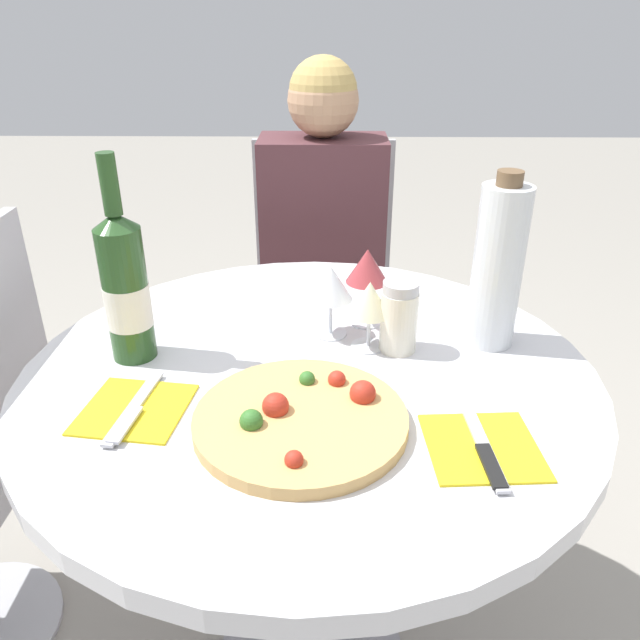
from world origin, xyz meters
TOP-DOWN VIEW (x-y plane):
  - dining_table at (0.00, 0.00)m, footprint 0.95×0.95m
  - chair_behind_diner at (0.02, 0.81)m, footprint 0.41×0.41m
  - seated_diner at (0.02, 0.66)m, footprint 0.33×0.40m
  - pizza_large at (-0.01, -0.16)m, footprint 0.31×0.31m
  - wine_bottle at (-0.30, 0.04)m, footprint 0.08×0.08m
  - tall_carafe at (0.32, 0.10)m, footprint 0.08×0.08m
  - sugar_shaker at (0.15, 0.06)m, footprint 0.06×0.06m
  - wine_glass_front_right at (0.10, 0.07)m, footprint 0.07×0.07m
  - wine_glass_center at (0.04, 0.12)m, footprint 0.08×0.08m
  - wine_glass_back_right at (0.10, 0.16)m, footprint 0.08×0.08m
  - place_setting_left at (-0.26, -0.13)m, footprint 0.17×0.19m
  - place_setting_right at (0.24, -0.21)m, footprint 0.16×0.19m

SIDE VIEW (x-z plane):
  - chair_behind_diner at x=0.02m, z-range -0.01..0.93m
  - seated_diner at x=0.02m, z-range -0.06..1.12m
  - dining_table at x=0.00m, z-range 0.25..1.00m
  - place_setting_left at x=-0.26m, z-range 0.75..0.76m
  - place_setting_right at x=0.24m, z-range 0.75..0.76m
  - pizza_large at x=-0.01m, z-range 0.74..0.78m
  - sugar_shaker at x=0.15m, z-range 0.75..0.88m
  - wine_glass_front_right at x=0.10m, z-range 0.78..0.90m
  - wine_glass_center at x=0.04m, z-range 0.78..0.91m
  - wine_glass_back_right at x=0.10m, z-range 0.79..0.94m
  - wine_bottle at x=-0.30m, z-range 0.70..1.05m
  - tall_carafe at x=0.32m, z-range 0.74..1.05m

